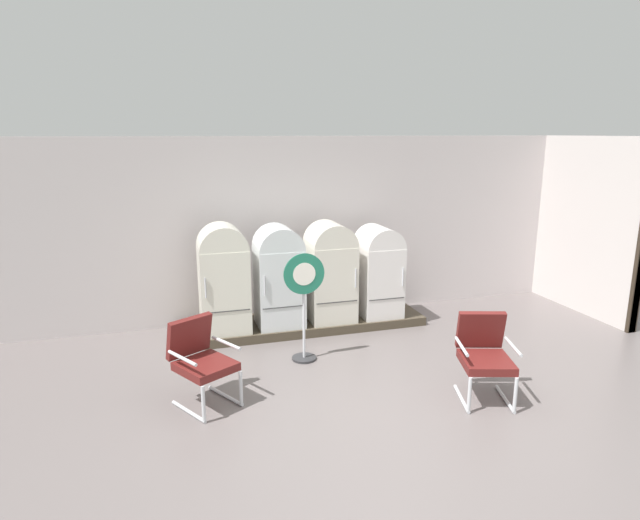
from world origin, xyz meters
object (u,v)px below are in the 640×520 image
refrigerator_2 (330,269)px  sign_stand (304,305)px  refrigerator_0 (223,275)px  armchair_left (201,357)px  refrigerator_1 (279,273)px  refrigerator_3 (378,268)px  armchair_right (484,352)px

refrigerator_2 → sign_stand: 1.29m
refrigerator_0 → armchair_left: 1.93m
refrigerator_1 → sign_stand: 1.08m
refrigerator_1 → armchair_left: (-1.27, -1.84, -0.38)m
refrigerator_2 → refrigerator_1: bearing=-179.1°
refrigerator_3 → sign_stand: size_ratio=0.97×
armchair_left → armchair_right: bearing=-14.1°
refrigerator_2 → refrigerator_3: size_ratio=1.07×
armchair_left → refrigerator_2: bearing=41.9°
refrigerator_3 → armchair_right: 2.65m
refrigerator_2 → sign_stand: refrigerator_2 is taller
refrigerator_2 → armchair_right: 2.81m
refrigerator_0 → refrigerator_2: size_ratio=1.03×
sign_stand → refrigerator_3: bearing=36.2°
armchair_right → armchair_left: bearing=165.9°
refrigerator_0 → refrigerator_3: bearing=0.8°
refrigerator_1 → refrigerator_2: (0.79, 0.01, 0.00)m
refrigerator_1 → refrigerator_2: 0.79m
refrigerator_1 → refrigerator_2: bearing=0.9°
refrigerator_1 → refrigerator_0: bearing=-179.2°
refrigerator_3 → sign_stand: bearing=-143.8°
refrigerator_2 → armchair_right: refrigerator_2 is taller
armchair_left → armchair_right: (3.03, -0.76, 0.00)m
refrigerator_0 → refrigerator_1: size_ratio=1.04×
refrigerator_2 → sign_stand: bearing=-122.8°
refrigerator_2 → armchair_right: (0.96, -2.61, -0.38)m
refrigerator_2 → refrigerator_3: (0.78, 0.01, -0.05)m
refrigerator_0 → armchair_right: size_ratio=1.62×
armchair_right → refrigerator_1: bearing=124.0°
armchair_right → sign_stand: size_ratio=0.66×
refrigerator_0 → sign_stand: 1.39m
refrigerator_2 → armchair_left: refrigerator_2 is taller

